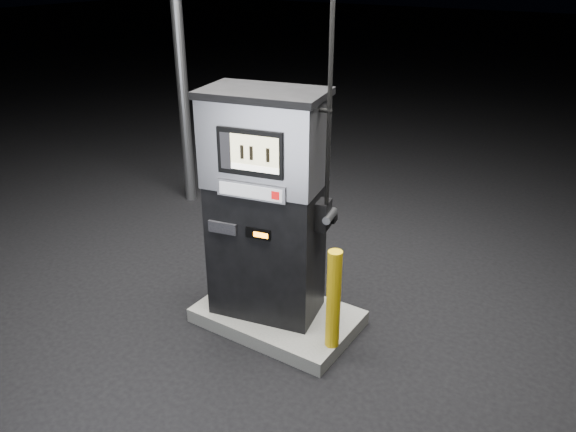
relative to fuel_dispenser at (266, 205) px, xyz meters
The scene contains 5 objects.
ground 1.32m from the fuel_dispenser, ahead, with size 80.00×80.00×0.00m, color black.
pump_island 1.24m from the fuel_dispenser, ahead, with size 1.60×1.00×0.15m, color #5F5F5B.
fuel_dispenser is the anchor object (origin of this frame).
bollard_left 0.98m from the fuel_dispenser, behind, with size 0.11×0.11×0.82m, color #CAA00B.
bollard_right 1.10m from the fuel_dispenser, 11.37° to the right, with size 0.13×0.13×0.99m, color #CAA00B.
Camera 1 is at (2.73, -4.00, 3.46)m, focal length 35.00 mm.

